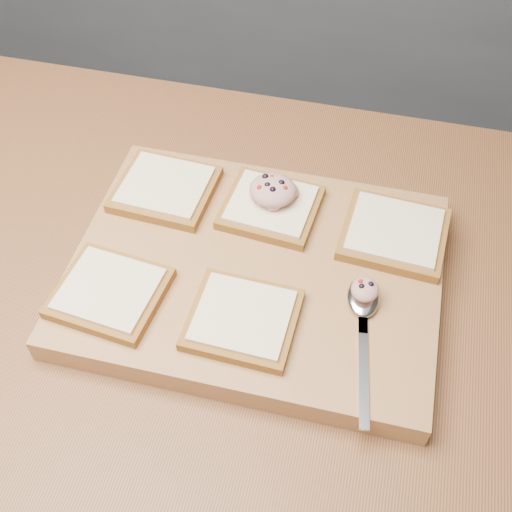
{
  "coord_description": "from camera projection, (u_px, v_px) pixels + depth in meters",
  "views": [
    {
      "loc": [
        0.23,
        -0.46,
        1.57
      ],
      "look_at": [
        0.11,
        0.02,
        0.95
      ],
      "focal_mm": 45.0,
      "sensor_mm": 36.0,
      "label": 1
    }
  ],
  "objects": [
    {
      "name": "island_counter",
      "position": [
        195.0,
        421.0,
        1.19
      ],
      "size": [
        2.0,
        0.8,
        0.9
      ],
      "color": "slate",
      "rests_on": "ground"
    },
    {
      "name": "bread_far_right",
      "position": [
        394.0,
        233.0,
        0.82
      ],
      "size": [
        0.14,
        0.13,
        0.02
      ],
      "color": "brown",
      "rests_on": "cutting_board"
    },
    {
      "name": "spoon_salad",
      "position": [
        365.0,
        289.0,
        0.75
      ],
      "size": [
        0.03,
        0.04,
        0.02
      ],
      "color": "tan",
      "rests_on": "spoon"
    },
    {
      "name": "tuna_salad_dollop",
      "position": [
        273.0,
        190.0,
        0.84
      ],
      "size": [
        0.06,
        0.06,
        0.03
      ],
      "color": "tan",
      "rests_on": "bread_far_center"
    },
    {
      "name": "bread_near_left",
      "position": [
        110.0,
        292.0,
        0.77
      ],
      "size": [
        0.14,
        0.13,
        0.02
      ],
      "color": "brown",
      "rests_on": "cutting_board"
    },
    {
      "name": "bread_near_center",
      "position": [
        243.0,
        319.0,
        0.74
      ],
      "size": [
        0.13,
        0.12,
        0.02
      ],
      "color": "brown",
      "rests_on": "cutting_board"
    },
    {
      "name": "bread_far_left",
      "position": [
        165.0,
        188.0,
        0.88
      ],
      "size": [
        0.13,
        0.12,
        0.02
      ],
      "color": "brown",
      "rests_on": "cutting_board"
    },
    {
      "name": "back_counter",
      "position": [
        325.0,
        9.0,
        2.04
      ],
      "size": [
        3.6,
        0.62,
        0.94
      ],
      "color": "slate",
      "rests_on": "ground"
    },
    {
      "name": "spoon",
      "position": [
        363.0,
        307.0,
        0.76
      ],
      "size": [
        0.05,
        0.2,
        0.01
      ],
      "color": "silver",
      "rests_on": "cutting_board"
    },
    {
      "name": "bread_far_center",
      "position": [
        271.0,
        207.0,
        0.86
      ],
      "size": [
        0.13,
        0.12,
        0.02
      ],
      "color": "brown",
      "rests_on": "cutting_board"
    },
    {
      "name": "ground",
      "position": [
        209.0,
        501.0,
        1.54
      ],
      "size": [
        4.0,
        4.0,
        0.0
      ],
      "primitive_type": "plane",
      "color": "#515459",
      "rests_on": "ground"
    },
    {
      "name": "cutting_board",
      "position": [
        256.0,
        273.0,
        0.82
      ],
      "size": [
        0.46,
        0.35,
        0.04
      ],
      "primitive_type": "cube",
      "color": "tan",
      "rests_on": "island_counter"
    }
  ]
}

